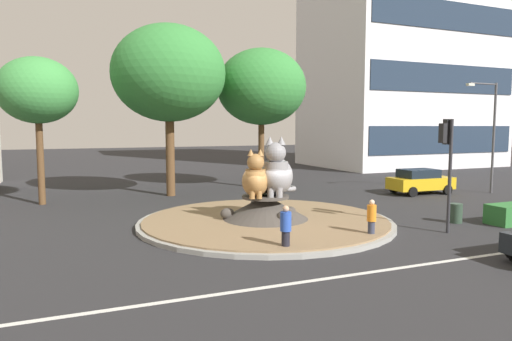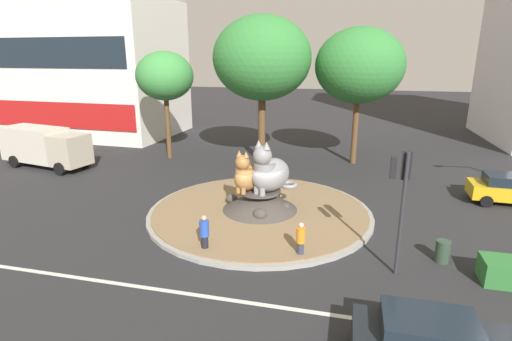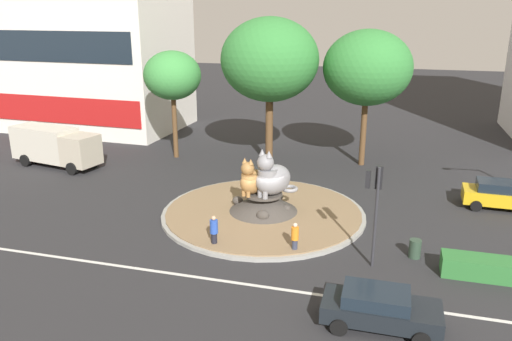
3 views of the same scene
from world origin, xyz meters
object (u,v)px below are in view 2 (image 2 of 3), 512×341
(pedestrian_orange_shirt, at_px, (301,240))
(pedestrian_blue_shirt, at_px, (204,234))
(cat_statue_grey, at_px, (269,173))
(third_tree_left, at_px, (262,59))
(traffic_light_mast, at_px, (402,186))
(litter_bin, at_px, (442,251))
(cat_statue_tabby, at_px, (248,176))
(broadleaf_tree_behind_island, at_px, (165,76))
(hatchback_near_shophouse, at_px, (511,189))
(delivery_box_truck, at_px, (45,146))
(shophouse_block, at_px, (75,66))
(second_tree_near_tower, at_px, (360,66))

(pedestrian_orange_shirt, relative_size, pedestrian_blue_shirt, 0.95)
(cat_statue_grey, bearing_deg, third_tree_left, -135.41)
(traffic_light_mast, height_order, litter_bin, traffic_light_mast)
(cat_statue_tabby, distance_m, third_tree_left, 11.94)
(cat_statue_tabby, distance_m, cat_statue_grey, 1.12)
(traffic_light_mast, distance_m, broadleaf_tree_behind_island, 21.53)
(broadleaf_tree_behind_island, bearing_deg, cat_statue_grey, -43.68)
(hatchback_near_shophouse, bearing_deg, litter_bin, -120.48)
(cat_statue_tabby, height_order, cat_statue_grey, cat_statue_grey)
(cat_statue_grey, bearing_deg, broadleaf_tree_behind_island, -103.98)
(pedestrian_blue_shirt, bearing_deg, pedestrian_orange_shirt, 168.28)
(cat_statue_tabby, relative_size, delivery_box_truck, 0.30)
(shophouse_block, height_order, broadleaf_tree_behind_island, shophouse_block)
(second_tree_near_tower, height_order, hatchback_near_shophouse, second_tree_near_tower)
(hatchback_near_shophouse, bearing_deg, third_tree_left, 162.24)
(cat_statue_tabby, distance_m, hatchback_near_shophouse, 14.69)
(shophouse_block, height_order, litter_bin, shophouse_block)
(second_tree_near_tower, bearing_deg, litter_bin, -76.29)
(traffic_light_mast, relative_size, pedestrian_orange_shirt, 2.98)
(traffic_light_mast, height_order, third_tree_left, third_tree_left)
(delivery_box_truck, bearing_deg, third_tree_left, 29.50)
(pedestrian_orange_shirt, distance_m, hatchback_near_shophouse, 13.84)
(shophouse_block, xyz_separation_m, hatchback_near_shophouse, (37.05, -13.20, -5.99))
(cat_statue_grey, relative_size, second_tree_near_tower, 0.28)
(shophouse_block, distance_m, hatchback_near_shophouse, 39.79)
(shophouse_block, relative_size, second_tree_near_tower, 2.14)
(third_tree_left, bearing_deg, shophouse_block, 160.30)
(cat_statue_grey, relative_size, third_tree_left, 0.26)
(shophouse_block, relative_size, delivery_box_truck, 2.88)
(cat_statue_grey, distance_m, pedestrian_blue_shirt, 5.14)
(delivery_box_truck, bearing_deg, broadleaf_tree_behind_island, 42.06)
(pedestrian_blue_shirt, height_order, delivery_box_truck, delivery_box_truck)
(second_tree_near_tower, xyz_separation_m, hatchback_near_shophouse, (8.52, -6.78, -6.38))
(third_tree_left, height_order, delivery_box_truck, third_tree_left)
(third_tree_left, height_order, hatchback_near_shophouse, third_tree_left)
(litter_bin, bearing_deg, pedestrian_orange_shirt, -168.45)
(cat_statue_grey, distance_m, delivery_box_truck, 18.60)
(hatchback_near_shophouse, bearing_deg, cat_statue_grey, -157.50)
(second_tree_near_tower, distance_m, hatchback_near_shophouse, 12.62)
(cat_statue_tabby, xyz_separation_m, third_tree_left, (-1.63, 10.40, 5.63))
(cat_statue_grey, height_order, pedestrian_orange_shirt, cat_statue_grey)
(pedestrian_orange_shirt, distance_m, litter_bin, 5.68)
(traffic_light_mast, bearing_deg, second_tree_near_tower, 7.74)
(third_tree_left, xyz_separation_m, pedestrian_orange_shirt, (4.90, -14.45, -6.91))
(cat_statue_tabby, bearing_deg, litter_bin, 92.18)
(shophouse_block, bearing_deg, cat_statue_grey, -34.47)
(cat_statue_grey, distance_m, broadleaf_tree_behind_island, 14.73)
(second_tree_near_tower, distance_m, pedestrian_blue_shirt, 18.39)
(cat_statue_tabby, height_order, pedestrian_orange_shirt, cat_statue_tabby)
(shophouse_block, bearing_deg, delivery_box_truck, -61.18)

